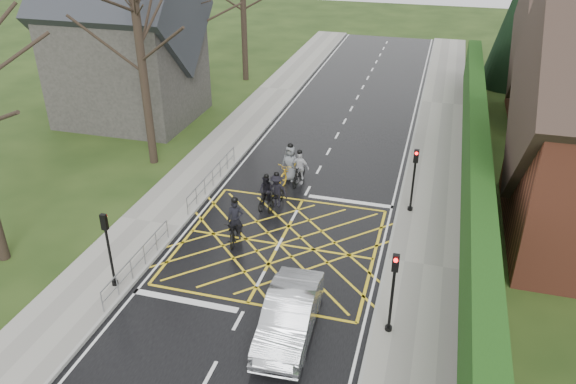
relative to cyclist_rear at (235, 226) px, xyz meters
The scene contains 20 objects.
ground 2.02m from the cyclist_rear, ahead, with size 120.00×120.00×0.00m, color black.
road 2.02m from the cyclist_rear, ahead, with size 9.00×80.00×0.01m, color black.
sidewalk_right 7.93m from the cyclist_rear, ahead, with size 3.00×80.00×0.15m, color gray.
sidewalk_left 4.14m from the cyclist_rear, behind, with size 3.00×80.00×0.15m, color gray.
stone_wall 11.44m from the cyclist_rear, 32.42° to the left, with size 0.50×38.00×0.70m, color slate.
hedge 11.53m from the cyclist_rear, 32.42° to the left, with size 0.90×38.00×2.80m, color #18390F.
conifer 29.36m from the cyclist_rear, 64.16° to the left, with size 4.60×4.60×10.00m.
church 17.34m from the cyclist_rear, 133.78° to the left, with size 8.80×7.80×11.00m.
tree_near 11.85m from the cyclist_rear, 139.16° to the left, with size 9.24×9.24×11.44m.
railing_south 4.34m from the cyclist_rear, 129.16° to the right, with size 0.05×5.04×1.03m.
railing_north 4.96m from the cyclist_rear, 123.58° to the left, with size 0.05×6.04×1.03m.
traffic_light_ne 8.30m from the cyclist_rear, 31.70° to the left, with size 0.24×0.31×3.21m.
traffic_light_se 8.17m from the cyclist_rear, 30.16° to the right, with size 0.24×0.31×3.21m.
traffic_light_sw 5.50m from the cyclist_rear, 126.20° to the right, with size 0.24×0.31×3.21m.
cyclist_rear is the anchor object (origin of this frame).
cyclist_back 3.13m from the cyclist_rear, 82.66° to the left, with size 0.83×1.74×1.70m.
cyclist_mid 3.34m from the cyclist_rear, 75.04° to the left, with size 1.13×1.92×1.81m.
cyclist_front 5.98m from the cyclist_rear, 77.66° to the left, with size 1.02×1.88×1.85m.
cyclist_lead 6.07m from the cyclist_rear, 82.96° to the left, with size 1.15×2.24×2.07m.
car 6.24m from the cyclist_rear, 52.74° to the right, with size 1.60×4.59×1.51m, color #B7B9BE.
Camera 1 is at (5.77, -19.06, 13.21)m, focal length 35.00 mm.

